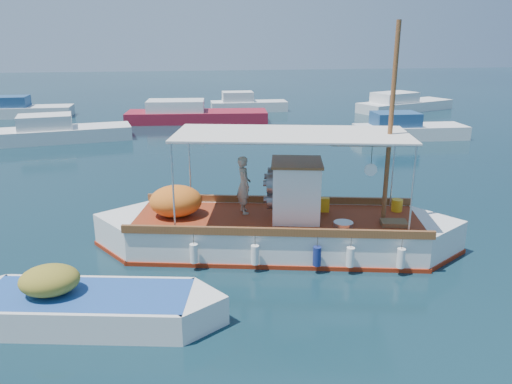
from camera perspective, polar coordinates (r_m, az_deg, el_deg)
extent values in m
plane|color=black|center=(14.61, 4.94, -6.80)|extent=(160.00, 160.00, 0.00)
cube|color=white|center=(14.60, 2.36, -5.14)|extent=(8.50, 4.42, 1.19)
cube|color=white|center=(15.19, -13.16, -4.69)|extent=(2.64, 2.64, 1.19)
cube|color=white|center=(15.11, 17.97, -5.22)|extent=(2.64, 2.64, 1.19)
cube|color=maroon|center=(14.74, 2.34, -6.42)|extent=(8.62, 4.53, 0.19)
cube|color=maroon|center=(14.39, 2.38, -3.04)|extent=(8.45, 4.21, 0.06)
cube|color=brown|center=(15.63, 2.47, -0.85)|extent=(8.03, 1.92, 0.22)
cube|color=brown|center=(13.07, 2.30, -4.58)|extent=(8.03, 1.92, 0.22)
cube|color=white|center=(14.13, 4.62, 0.09)|extent=(1.57, 1.66, 1.62)
cube|color=brown|center=(13.90, 4.70, 3.41)|extent=(1.70, 1.78, 0.06)
cylinder|color=slate|center=(13.70, 1.74, 1.00)|extent=(0.35, 0.58, 0.54)
cylinder|color=slate|center=(14.36, 1.82, 1.78)|extent=(0.35, 0.58, 0.54)
cylinder|color=slate|center=(14.21, 1.76, -0.90)|extent=(0.35, 0.58, 0.54)
cylinder|color=brown|center=(13.98, 15.12, 7.34)|extent=(0.16, 0.16, 5.40)
cylinder|color=brown|center=(13.91, 11.48, 5.72)|extent=(1.92, 0.51, 0.09)
cylinder|color=silver|center=(15.42, -7.58, 3.04)|extent=(0.06, 0.06, 2.43)
cylinder|color=silver|center=(13.18, -9.45, 0.47)|extent=(0.06, 0.06, 2.43)
cylinder|color=silver|center=(15.51, 15.40, 2.64)|extent=(0.06, 0.06, 2.43)
cylinder|color=silver|center=(13.28, 17.45, 0.03)|extent=(0.06, 0.06, 2.43)
cube|color=silver|center=(13.73, 4.10, 6.66)|extent=(6.79, 3.94, 0.04)
ellipsoid|color=orange|center=(14.56, -9.15, -1.02)|extent=(1.76, 1.59, 0.91)
cube|color=#EDA215|center=(14.92, 7.83, -1.47)|extent=(0.31, 0.25, 0.43)
cylinder|color=#EDA215|center=(15.42, 15.81, -1.49)|extent=(0.39, 0.39, 0.37)
cube|color=brown|center=(14.29, 15.48, -3.46)|extent=(0.79, 0.63, 0.13)
cylinder|color=#B2B2B2|center=(13.91, 9.95, -3.66)|extent=(0.65, 0.65, 0.13)
cylinder|color=white|center=(12.96, 12.97, 2.48)|extent=(0.32, 0.10, 0.32)
cylinder|color=white|center=(13.37, -7.11, -6.96)|extent=(0.26, 0.26, 0.52)
cylinder|color=navy|center=(13.20, 6.98, -7.29)|extent=(0.26, 0.26, 0.52)
cylinder|color=white|center=(13.53, 16.22, -7.26)|extent=(0.26, 0.26, 0.52)
imported|color=#A29B86|center=(14.51, -1.40, 0.83)|extent=(0.48, 0.66, 1.70)
cube|color=white|center=(11.73, -18.59, -12.85)|extent=(4.68, 2.58, 0.86)
cube|color=white|center=(11.18, -7.61, -13.62)|extent=(1.69, 1.69, 0.86)
cube|color=#214B9A|center=(11.53, -18.79, -11.07)|extent=(4.64, 2.39, 0.05)
ellipsoid|color=olive|center=(11.67, -22.53, -9.29)|extent=(1.45, 1.27, 0.63)
cube|color=silver|center=(31.93, -20.81, 6.03)|extent=(7.68, 3.62, 1.00)
cube|color=silver|center=(31.83, -22.98, 7.41)|extent=(3.26, 2.51, 0.80)
cube|color=maroon|center=(36.74, -6.73, 8.40)|extent=(10.25, 3.76, 1.00)
cube|color=silver|center=(36.72, -9.16, 9.71)|extent=(4.22, 2.76, 0.80)
cube|color=silver|center=(32.00, 17.19, 6.41)|extent=(6.76, 2.54, 1.00)
cube|color=navy|center=(31.46, 15.65, 8.04)|extent=(2.76, 2.00, 0.80)
cube|color=silver|center=(43.94, 16.66, 9.26)|extent=(9.01, 5.62, 1.00)
cube|color=silver|center=(42.88, 15.57, 10.38)|extent=(4.04, 3.33, 0.80)
cube|color=silver|center=(42.83, -24.91, 8.19)|extent=(7.04, 2.34, 1.00)
cube|color=navy|center=(43.01, -26.44, 9.24)|extent=(2.82, 1.97, 0.80)
cube|color=silver|center=(42.12, -0.81, 9.66)|extent=(6.30, 2.16, 1.00)
cube|color=silver|center=(41.90, -2.11, 10.85)|extent=(2.54, 1.76, 0.80)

